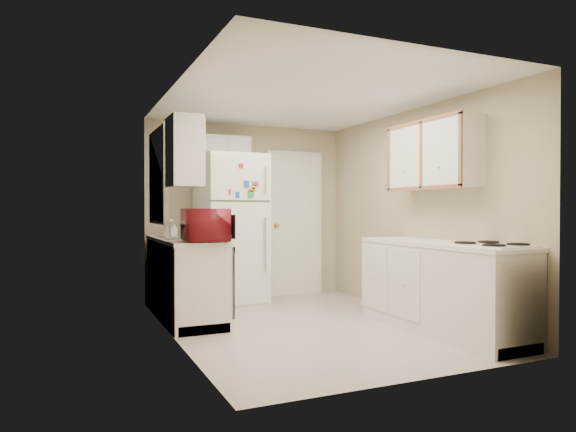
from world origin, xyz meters
name	(u,v)px	position (x,y,z in m)	size (l,w,h in m)	color
floor	(307,325)	(0.00, 0.00, 0.00)	(3.80, 3.80, 0.00)	beige
ceiling	(307,98)	(0.00, 0.00, 2.40)	(3.80, 3.80, 0.00)	white
wall_left	(174,212)	(-1.40, 0.00, 1.20)	(3.80, 3.80, 0.00)	tan
wall_right	(415,212)	(1.40, 0.00, 1.20)	(3.80, 3.80, 0.00)	tan
wall_back	(248,211)	(0.00, 1.90, 1.20)	(2.80, 2.80, 0.00)	tan
wall_front	(423,213)	(0.00, -1.90, 1.20)	(2.80, 2.80, 0.00)	tan
left_counter	(185,278)	(-1.10, 0.90, 0.45)	(0.60, 1.80, 0.90)	silver
dishwasher	(225,280)	(-0.81, 0.30, 0.49)	(0.03, 0.58, 0.72)	black
sink	(182,241)	(-1.10, 1.05, 0.86)	(0.54, 0.74, 0.16)	gray
microwave	(206,227)	(-1.03, 0.24, 1.05)	(0.33, 0.60, 0.40)	maroon
soap_bottle	(174,228)	(-1.13, 1.36, 1.00)	(0.08, 0.08, 0.17)	white
window_blinds	(159,176)	(-1.36, 1.05, 1.60)	(0.10, 0.98, 1.08)	silver
upper_cabinet_left	(184,152)	(-1.25, 0.22, 1.80)	(0.30, 0.45, 0.70)	silver
refrigerator	(231,229)	(-0.37, 1.49, 0.97)	(0.79, 0.77, 1.93)	white
cabinet_over_fridge	(223,151)	(-0.40, 1.75, 2.00)	(0.70, 0.30, 0.40)	silver
interior_door	(295,224)	(0.70, 1.86, 1.02)	(0.86, 0.06, 2.08)	white
right_counter	(441,287)	(1.10, -0.80, 0.45)	(0.60, 2.00, 0.90)	silver
stove	(491,302)	(1.14, -1.42, 0.40)	(0.53, 0.66, 0.80)	white
upper_cabinet_right	(433,155)	(1.25, -0.50, 1.80)	(0.30, 1.20, 0.70)	silver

